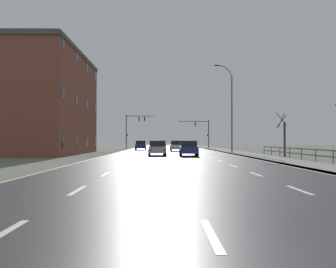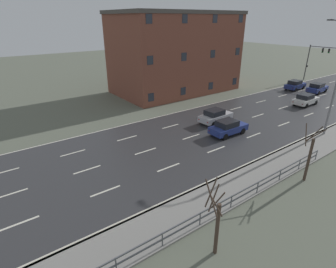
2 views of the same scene
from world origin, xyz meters
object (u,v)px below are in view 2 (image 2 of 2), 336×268
object	(u,v)px
car_far_left	(306,99)
car_far_right	(295,85)
street_lamp_midground	(335,82)
car_near_right	(228,127)
brick_building	(175,53)
car_distant	(317,88)
car_near_left	(215,116)
traffic_signal_left	(315,57)

from	to	relation	value
car_far_left	car_far_right	xyz separation A→B (m)	(-5.63, 7.04, 0.00)
street_lamp_midground	car_near_right	xyz separation A→B (m)	(-5.76, -7.95, -4.59)
car_far_left	car_far_right	bearing A→B (deg)	127.99
brick_building	car_far_left	bearing A→B (deg)	28.89
car_far_left	car_near_right	distance (m)	16.23
car_far_left	car_distant	bearing A→B (deg)	106.14
car_distant	car_far_right	bearing A→B (deg)	-168.26
car_far_right	car_near_left	bearing A→B (deg)	-84.65
car_near_left	brick_building	xyz separation A→B (m)	(-14.57, 5.35, 5.23)
car_near_right	street_lamp_midground	bearing A→B (deg)	55.28
car_distant	brick_building	size ratio (longest dim) A/B	0.22
car_far_left	car_near_right	size ratio (longest dim) A/B	1.00
car_distant	traffic_signal_left	bearing A→B (deg)	119.88
traffic_signal_left	car_distant	xyz separation A→B (m)	(5.26, -8.09, -3.65)
car_far_left	car_far_right	world-z (taller)	same
car_near_right	brick_building	xyz separation A→B (m)	(-17.77, 6.78, 5.23)
street_lamp_midground	car_far_right	distance (m)	20.03
traffic_signal_left	car_near_left	world-z (taller)	traffic_signal_left
traffic_signal_left	street_lamp_midground	bearing A→B (deg)	-59.87
car_distant	car_far_right	xyz separation A→B (m)	(-3.25, -0.86, 0.00)
traffic_signal_left	brick_building	world-z (taller)	brick_building
car_near_right	car_distant	bearing A→B (deg)	98.44
traffic_signal_left	car_distant	distance (m)	10.31
car_near_right	car_far_right	distance (m)	24.10
car_near_left	car_near_right	distance (m)	3.51
street_lamp_midground	car_near_left	distance (m)	12.00
car_far_left	street_lamp_midground	bearing A→B (deg)	-52.82
car_near_left	car_near_right	size ratio (longest dim) A/B	1.01
car_far_left	car_near_left	xyz separation A→B (m)	(-2.54, -14.79, 0.00)
traffic_signal_left	car_near_right	distance (m)	33.47
car_far_left	car_near_left	bearing A→B (deg)	-100.43
street_lamp_midground	car_distant	world-z (taller)	street_lamp_midground
car_near_left	brick_building	bearing A→B (deg)	156.82
car_far_left	car_far_right	size ratio (longest dim) A/B	0.99
car_near_left	brick_building	distance (m)	16.37
brick_building	street_lamp_midground	bearing A→B (deg)	2.85
car_far_left	traffic_signal_left	bearing A→B (deg)	114.89
car_near_right	brick_building	world-z (taller)	brick_building
street_lamp_midground	traffic_signal_left	xyz separation A→B (m)	(-14.08, 24.26, -0.94)
street_lamp_midground	traffic_signal_left	world-z (taller)	street_lamp_midground
car_near_right	car_far_right	world-z (taller)	same
car_near_left	brick_building	size ratio (longest dim) A/B	0.22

